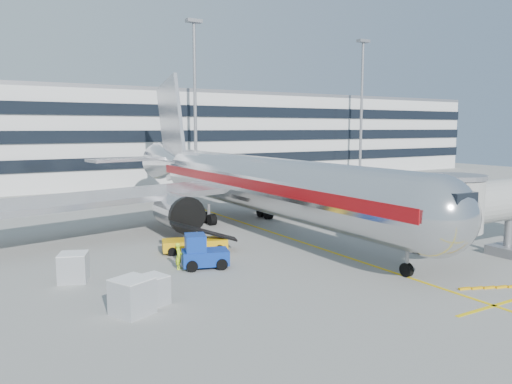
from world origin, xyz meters
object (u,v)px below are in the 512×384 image
cargo_container_right (74,267)px  cargo_container_front (132,296)px  main_jet (249,181)px  baggage_tug (202,253)px  ramp_worker (179,256)px  cargo_container_left (152,290)px  belt_loader (195,243)px

cargo_container_right → cargo_container_front: cargo_container_front is taller
main_jet → baggage_tug: size_ratio=14.85×
cargo_container_right → cargo_container_front: 7.30m
main_jet → cargo_container_right: main_jet is taller
ramp_worker → cargo_container_front: bearing=177.3°
cargo_container_left → ramp_worker: 6.64m
belt_loader → ramp_worker: size_ratio=2.92×
baggage_tug → cargo_container_left: (-5.22, -4.95, -0.22)m
cargo_container_left → ramp_worker: ramp_worker is taller
baggage_tug → cargo_container_left: size_ratio=1.89×
belt_loader → cargo_container_right: 9.71m
cargo_container_right → ramp_worker: ramp_worker is taller
main_jet → belt_loader: (-8.84, -7.09, -3.55)m
cargo_container_right → baggage_tug: bearing=-9.6°
belt_loader → baggage_tug: size_ratio=1.51×
cargo_container_right → cargo_container_front: (1.44, -7.16, 0.05)m
baggage_tug → cargo_container_front: size_ratio=1.50×
main_jet → cargo_container_left: 22.61m
ramp_worker → main_jet: bearing=-11.3°
belt_loader → cargo_container_right: belt_loader is taller
belt_loader → cargo_container_left: size_ratio=2.85×
cargo_container_front → cargo_container_right: bearing=101.4°
main_jet → cargo_container_left: size_ratio=28.07×
main_jet → ramp_worker: main_jet is taller
belt_loader → cargo_container_right: size_ratio=2.42×
main_jet → ramp_worker: (-11.62, -10.75, -3.35)m
cargo_container_left → cargo_container_front: cargo_container_front is taller
baggage_tug → ramp_worker: size_ratio=1.94×
cargo_container_front → main_jet: bearing=45.7°
main_jet → cargo_container_right: bearing=-151.3°
main_jet → baggage_tug: main_jet is taller
ramp_worker → belt_loader: bearing=-1.2°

